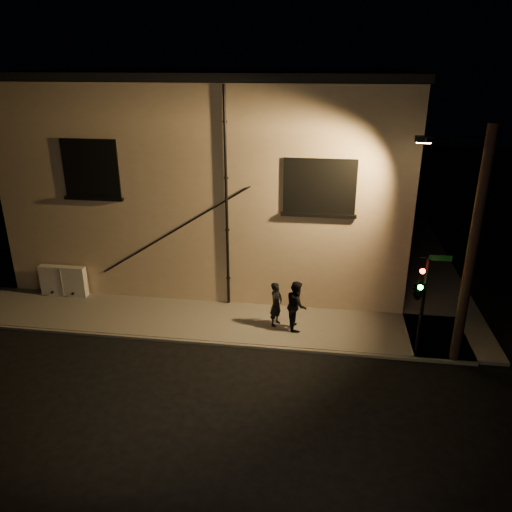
% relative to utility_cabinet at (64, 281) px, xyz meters
% --- Properties ---
extents(ground, '(90.00, 90.00, 0.00)m').
position_rel_utility_cabinet_xyz_m(ground, '(8.66, -2.70, -0.76)').
color(ground, black).
extents(sidewalk, '(21.00, 16.00, 0.12)m').
position_rel_utility_cabinet_xyz_m(sidewalk, '(9.88, 1.69, -0.70)').
color(sidewalk, slate).
rests_on(sidewalk, ground).
extents(building, '(16.20, 12.23, 8.80)m').
position_rel_utility_cabinet_xyz_m(building, '(5.66, 6.29, 3.65)').
color(building, beige).
rests_on(building, ground).
extents(utility_cabinet, '(1.94, 0.33, 1.27)m').
position_rel_utility_cabinet_xyz_m(utility_cabinet, '(0.00, 0.00, 0.00)').
color(utility_cabinet, silver).
rests_on(utility_cabinet, sidewalk).
extents(pedestrian_a, '(0.61, 0.72, 1.67)m').
position_rel_utility_cabinet_xyz_m(pedestrian_a, '(8.91, -1.23, 0.20)').
color(pedestrian_a, black).
rests_on(pedestrian_a, sidewalk).
extents(pedestrian_b, '(0.85, 1.01, 1.83)m').
position_rel_utility_cabinet_xyz_m(pedestrian_b, '(9.66, -1.36, 0.28)').
color(pedestrian_b, black).
rests_on(pedestrian_b, sidewalk).
extents(traffic_signal, '(1.37, 2.03, 3.44)m').
position_rel_utility_cabinet_xyz_m(traffic_signal, '(13.58, -2.39, 1.68)').
color(traffic_signal, black).
rests_on(traffic_signal, sidewalk).
extents(streetlamp_pole, '(2.04, 1.40, 7.62)m').
position_rel_utility_cabinet_xyz_m(streetlamp_pole, '(14.86, -2.53, 3.26)').
color(streetlamp_pole, black).
rests_on(streetlamp_pole, ground).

